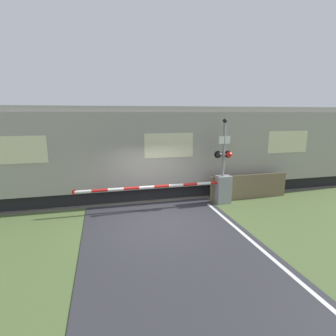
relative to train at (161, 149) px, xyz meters
name	(u,v)px	position (x,y,z in m)	size (l,w,h in m)	color
ground_plane	(159,219)	(-0.87, -3.40, -2.07)	(80.00, 80.00, 0.00)	#4C6033
track_bed	(144,192)	(-0.87, 0.00, -2.04)	(36.00, 3.20, 0.13)	#666056
train	(161,149)	(0.00, 0.00, 0.00)	(20.95, 3.06, 4.04)	black
crossing_barrier	(211,189)	(1.61, -2.29, -1.41)	(6.36, 0.44, 1.18)	gray
signal_post	(224,156)	(2.13, -2.28, -0.05)	(0.76, 0.26, 3.55)	gray
roadside_fence	(249,187)	(3.53, -2.07, -1.52)	(3.69, 0.06, 1.10)	#726047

